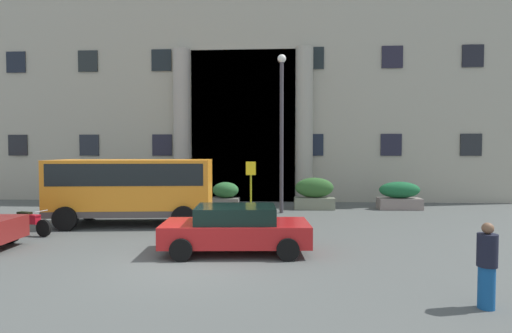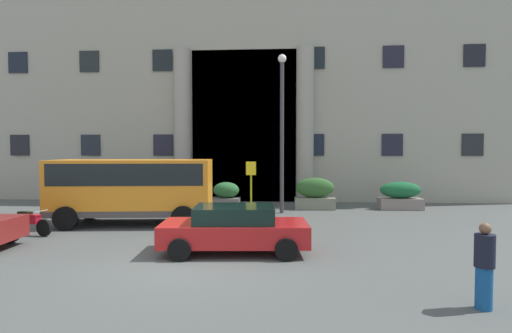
{
  "view_description": "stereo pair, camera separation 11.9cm",
  "coord_description": "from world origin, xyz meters",
  "px_view_note": "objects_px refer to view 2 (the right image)",
  "views": [
    {
      "loc": [
        2.48,
        -10.02,
        2.95
      ],
      "look_at": [
        1.51,
        6.38,
        2.32
      ],
      "focal_mm": 27.65,
      "sensor_mm": 36.0,
      "label": 1
    },
    {
      "loc": [
        2.6,
        -10.02,
        2.95
      ],
      "look_at": [
        1.51,
        6.38,
        2.32
      ],
      "focal_mm": 27.65,
      "sensor_mm": 36.0,
      "label": 2
    }
  ],
  "objects_px": {
    "motorcycle_near_kerb": "(28,222)",
    "lamppost_plaza_centre": "(282,121)",
    "pedestrian_man_crossing": "(484,266)",
    "orange_minibus": "(133,185)",
    "hedge_planter_entrance_right": "(226,195)",
    "hedge_planter_entrance_left": "(170,194)",
    "hedge_planter_west": "(400,196)",
    "hedge_planter_far_east": "(315,194)",
    "hedge_planter_far_west": "(97,191)",
    "white_taxi_kerbside": "(235,228)",
    "bus_stop_sign": "(251,183)"
  },
  "relations": [
    {
      "from": "hedge_planter_west",
      "to": "lamppost_plaza_centre",
      "type": "xyz_separation_m",
      "value": [
        -6.01,
        -1.58,
        3.7
      ]
    },
    {
      "from": "hedge_planter_far_west",
      "to": "motorcycle_near_kerb",
      "type": "height_order",
      "value": "hedge_planter_far_west"
    },
    {
      "from": "bus_stop_sign",
      "to": "motorcycle_near_kerb",
      "type": "distance_m",
      "value": 8.74
    },
    {
      "from": "hedge_planter_entrance_right",
      "to": "motorcycle_near_kerb",
      "type": "distance_m",
      "value": 9.27
    },
    {
      "from": "bus_stop_sign",
      "to": "pedestrian_man_crossing",
      "type": "xyz_separation_m",
      "value": [
        5.15,
        -9.96,
        -0.73
      ]
    },
    {
      "from": "orange_minibus",
      "to": "hedge_planter_entrance_right",
      "type": "xyz_separation_m",
      "value": [
        3.11,
        4.75,
        -0.92
      ]
    },
    {
      "from": "orange_minibus",
      "to": "hedge_planter_far_east",
      "type": "relative_size",
      "value": 3.19
    },
    {
      "from": "hedge_planter_far_east",
      "to": "hedge_planter_west",
      "type": "relative_size",
      "value": 0.95
    },
    {
      "from": "hedge_planter_entrance_left",
      "to": "lamppost_plaza_centre",
      "type": "xyz_separation_m",
      "value": [
        5.99,
        -1.91,
        3.72
      ]
    },
    {
      "from": "bus_stop_sign",
      "to": "hedge_planter_entrance_left",
      "type": "relative_size",
      "value": 1.56
    },
    {
      "from": "hedge_planter_far_west",
      "to": "motorcycle_near_kerb",
      "type": "bearing_deg",
      "value": -81.79
    },
    {
      "from": "pedestrian_man_crossing",
      "to": "lamppost_plaza_centre",
      "type": "xyz_separation_m",
      "value": [
        -3.77,
        11.26,
        3.57
      ]
    },
    {
      "from": "bus_stop_sign",
      "to": "white_taxi_kerbside",
      "type": "height_order",
      "value": "bus_stop_sign"
    },
    {
      "from": "hedge_planter_far_east",
      "to": "pedestrian_man_crossing",
      "type": "xyz_separation_m",
      "value": [
        2.09,
        -12.6,
        0.04
      ]
    },
    {
      "from": "hedge_planter_far_east",
      "to": "motorcycle_near_kerb",
      "type": "bearing_deg",
      "value": -146.98
    },
    {
      "from": "orange_minibus",
      "to": "hedge_planter_west",
      "type": "xyz_separation_m",
      "value": [
        12.01,
        4.84,
        -0.89
      ]
    },
    {
      "from": "bus_stop_sign",
      "to": "hedge_planter_far_west",
      "type": "bearing_deg",
      "value": 159.49
    },
    {
      "from": "white_taxi_kerbside",
      "to": "pedestrian_man_crossing",
      "type": "distance_m",
      "value": 6.4
    },
    {
      "from": "motorcycle_near_kerb",
      "to": "hedge_planter_far_east",
      "type": "bearing_deg",
      "value": 48.06
    },
    {
      "from": "orange_minibus",
      "to": "motorcycle_near_kerb",
      "type": "height_order",
      "value": "orange_minibus"
    },
    {
      "from": "lamppost_plaza_centre",
      "to": "hedge_planter_entrance_right",
      "type": "bearing_deg",
      "value": 152.68
    },
    {
      "from": "orange_minibus",
      "to": "motorcycle_near_kerb",
      "type": "bearing_deg",
      "value": -148.02
    },
    {
      "from": "hedge_planter_entrance_right",
      "to": "lamppost_plaza_centre",
      "type": "height_order",
      "value": "lamppost_plaza_centre"
    },
    {
      "from": "motorcycle_near_kerb",
      "to": "lamppost_plaza_centre",
      "type": "bearing_deg",
      "value": 46.9
    },
    {
      "from": "orange_minibus",
      "to": "white_taxi_kerbside",
      "type": "relative_size",
      "value": 1.49
    },
    {
      "from": "hedge_planter_entrance_right",
      "to": "hedge_planter_far_west",
      "type": "bearing_deg",
      "value": 176.44
    },
    {
      "from": "hedge_planter_far_west",
      "to": "white_taxi_kerbside",
      "type": "distance_m",
      "value": 12.75
    },
    {
      "from": "orange_minibus",
      "to": "bus_stop_sign",
      "type": "height_order",
      "value": "orange_minibus"
    },
    {
      "from": "hedge_planter_far_east",
      "to": "hedge_planter_west",
      "type": "height_order",
      "value": "hedge_planter_far_east"
    },
    {
      "from": "hedge_planter_entrance_left",
      "to": "hedge_planter_far_east",
      "type": "distance_m",
      "value": 7.69
    },
    {
      "from": "hedge_planter_far_east",
      "to": "lamppost_plaza_centre",
      "type": "xyz_separation_m",
      "value": [
        -1.68,
        -1.35,
        3.61
      ]
    },
    {
      "from": "orange_minibus",
      "to": "pedestrian_man_crossing",
      "type": "relative_size",
      "value": 3.97
    },
    {
      "from": "orange_minibus",
      "to": "hedge_planter_far_east",
      "type": "height_order",
      "value": "orange_minibus"
    },
    {
      "from": "hedge_planter_entrance_left",
      "to": "hedge_planter_far_west",
      "type": "height_order",
      "value": "hedge_planter_far_west"
    },
    {
      "from": "hedge_planter_entrance_right",
      "to": "white_taxi_kerbside",
      "type": "distance_m",
      "value": 9.07
    },
    {
      "from": "bus_stop_sign",
      "to": "pedestrian_man_crossing",
      "type": "height_order",
      "value": "bus_stop_sign"
    },
    {
      "from": "bus_stop_sign",
      "to": "hedge_planter_entrance_right",
      "type": "xyz_separation_m",
      "value": [
        -1.52,
        2.79,
        -0.9
      ]
    },
    {
      "from": "hedge_planter_far_east",
      "to": "hedge_planter_west",
      "type": "bearing_deg",
      "value": 3.1
    },
    {
      "from": "orange_minibus",
      "to": "hedge_planter_west",
      "type": "relative_size",
      "value": 3.02
    },
    {
      "from": "hedge_planter_far_west",
      "to": "white_taxi_kerbside",
      "type": "relative_size",
      "value": 0.38
    },
    {
      "from": "pedestrian_man_crossing",
      "to": "lamppost_plaza_centre",
      "type": "bearing_deg",
      "value": 17.23
    },
    {
      "from": "hedge_planter_entrance_left",
      "to": "hedge_planter_far_east",
      "type": "height_order",
      "value": "hedge_planter_far_east"
    },
    {
      "from": "bus_stop_sign",
      "to": "motorcycle_near_kerb",
      "type": "bearing_deg",
      "value": -150.6
    },
    {
      "from": "hedge_planter_entrance_left",
      "to": "hedge_planter_far_east",
      "type": "bearing_deg",
      "value": -4.23
    },
    {
      "from": "hedge_planter_entrance_left",
      "to": "bus_stop_sign",
      "type": "bearing_deg",
      "value": -34.79
    },
    {
      "from": "hedge_planter_entrance_left",
      "to": "hedge_planter_west",
      "type": "bearing_deg",
      "value": -1.59
    },
    {
      "from": "white_taxi_kerbside",
      "to": "pedestrian_man_crossing",
      "type": "bearing_deg",
      "value": -40.6
    },
    {
      "from": "hedge_planter_far_west",
      "to": "motorcycle_near_kerb",
      "type": "relative_size",
      "value": 0.85
    },
    {
      "from": "hedge_planter_entrance_left",
      "to": "hedge_planter_west",
      "type": "distance_m",
      "value": 12.0
    },
    {
      "from": "bus_stop_sign",
      "to": "motorcycle_near_kerb",
      "type": "xyz_separation_m",
      "value": [
        -7.55,
        -4.25,
        -1.09
      ]
    }
  ]
}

